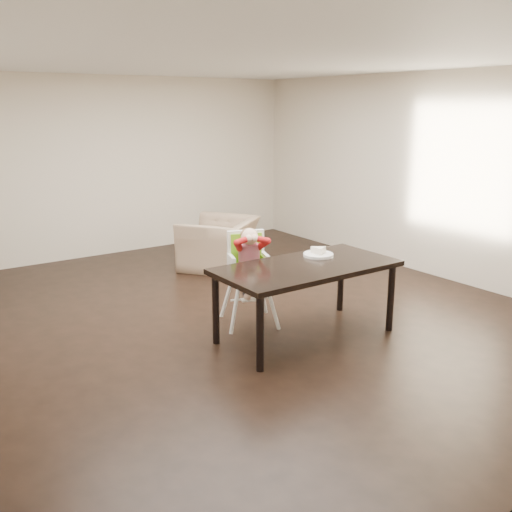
{
  "coord_description": "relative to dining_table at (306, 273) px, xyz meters",
  "views": [
    {
      "loc": [
        -3.3,
        -4.95,
        2.25
      ],
      "look_at": [
        -0.18,
        -0.48,
        0.81
      ],
      "focal_mm": 40.0,
      "sensor_mm": 36.0,
      "label": 1
    }
  ],
  "objects": [
    {
      "name": "armchair",
      "position": [
        0.64,
        2.7,
        -0.2
      ],
      "size": [
        1.27,
        1.2,
        0.93
      ],
      "primitive_type": "imported",
      "rotation": [
        0.0,
        0.0,
        3.8
      ],
      "color": "#94795E",
      "rests_on": "ground"
    },
    {
      "name": "room_walls",
      "position": [
        -0.17,
        0.84,
        1.18
      ],
      "size": [
        6.02,
        7.02,
        2.71
      ],
      "color": "beige",
      "rests_on": "ground"
    },
    {
      "name": "dining_table",
      "position": [
        0.0,
        0.0,
        0.0
      ],
      "size": [
        1.8,
        0.9,
        0.75
      ],
      "color": "black",
      "rests_on": "ground"
    },
    {
      "name": "high_chair",
      "position": [
        -0.24,
        0.65,
        0.06
      ],
      "size": [
        0.56,
        0.56,
        1.04
      ],
      "rotation": [
        0.0,
        0.0,
        -0.36
      ],
      "color": "white",
      "rests_on": "ground"
    },
    {
      "name": "plate",
      "position": [
        0.32,
        0.19,
        0.11
      ],
      "size": [
        0.33,
        0.33,
        0.09
      ],
      "rotation": [
        0.0,
        0.0,
        0.05
      ],
      "color": "white",
      "rests_on": "dining_table"
    },
    {
      "name": "ground",
      "position": [
        -0.17,
        0.84,
        -0.67
      ],
      "size": [
        7.0,
        7.0,
        0.0
      ],
      "primitive_type": "plane",
      "color": "black",
      "rests_on": "ground"
    }
  ]
}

